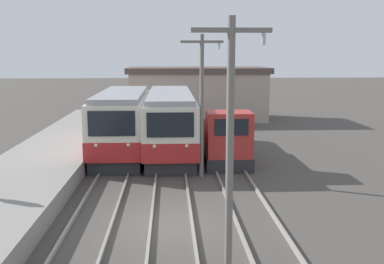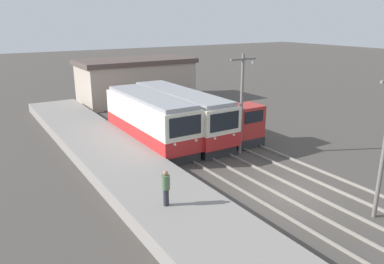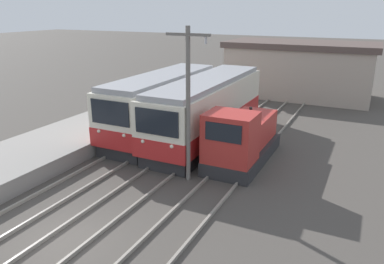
{
  "view_description": "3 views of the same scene",
  "coord_description": "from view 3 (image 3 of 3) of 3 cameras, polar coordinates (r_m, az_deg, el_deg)",
  "views": [
    {
      "loc": [
        0.17,
        -14.99,
        5.87
      ],
      "look_at": [
        1.31,
        7.7,
        1.95
      ],
      "focal_mm": 42.0,
      "sensor_mm": 36.0,
      "label": 1
    },
    {
      "loc": [
        -13.88,
        -12.64,
        8.94
      ],
      "look_at": [
        -1.44,
        7.38,
        1.79
      ],
      "focal_mm": 35.0,
      "sensor_mm": 36.0,
      "label": 2
    },
    {
      "loc": [
        8.73,
        -7.76,
        7.48
      ],
      "look_at": [
        0.89,
        8.26,
        1.57
      ],
      "focal_mm": 35.0,
      "sensor_mm": 36.0,
      "label": 3
    }
  ],
  "objects": [
    {
      "name": "station_building",
      "position": [
        34.66,
        16.06,
        9.2
      ],
      "size": [
        12.6,
        6.3,
        4.74
      ],
      "color": "#AD9E8E",
      "rests_on": "ground"
    },
    {
      "name": "commuter_train_left",
      "position": [
        22.93,
        -4.47,
        3.78
      ],
      "size": [
        2.84,
        10.22,
        3.74
      ],
      "color": "#28282B",
      "rests_on": "ground"
    },
    {
      "name": "shunting_locomotive",
      "position": [
        18.93,
        7.59,
        -1.17
      ],
      "size": [
        2.4,
        5.89,
        3.0
      ],
      "color": "#28282B",
      "rests_on": "ground"
    },
    {
      "name": "commuter_train_center",
      "position": [
        22.05,
        2.37,
        3.16
      ],
      "size": [
        2.84,
        11.55,
        3.68
      ],
      "color": "#28282B",
      "rests_on": "ground"
    },
    {
      "name": "catenary_mast_mid",
      "position": [
        16.09,
        -0.57,
        4.85
      ],
      "size": [
        2.0,
        0.2,
        6.81
      ],
      "color": "slate",
      "rests_on": "ground"
    },
    {
      "name": "track_center",
      "position": [
        13.7,
        -18.77,
        -15.49
      ],
      "size": [
        1.54,
        60.0,
        0.14
      ],
      "color": "gray",
      "rests_on": "ground"
    },
    {
      "name": "ground_plane",
      "position": [
        13.87,
        -19.36,
        -15.47
      ],
      "size": [
        200.0,
        200.0,
        0.0
      ],
      "primitive_type": "plane",
      "color": "#47423D"
    },
    {
      "name": "track_left",
      "position": [
        15.6,
        -26.33,
        -12.11
      ],
      "size": [
        1.54,
        60.0,
        0.14
      ],
      "color": "gray",
      "rests_on": "ground"
    }
  ]
}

